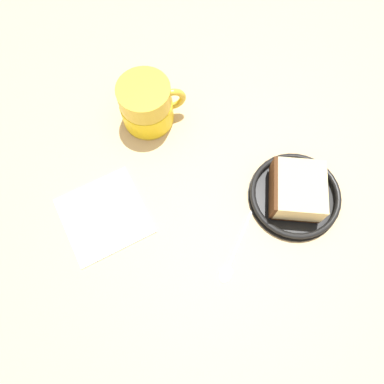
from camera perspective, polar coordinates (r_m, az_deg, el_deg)
ground_plane at (r=65.08cm, az=4.51°, el=2.24°), size 155.58×155.58×3.94cm
small_plate at (r=62.99cm, az=15.91°, el=-0.53°), size 15.52×15.52×1.82cm
cake_slice at (r=60.73cm, az=16.26°, el=0.29°), size 12.12×12.26×4.95cm
tea_mug at (r=65.33cm, az=-7.11°, el=13.31°), size 9.27×10.86×9.12cm
teaspoon at (r=58.68cm, az=6.32°, el=-10.50°), size 5.35×13.51×0.80cm
folded_napkin at (r=61.85cm, az=-13.69°, el=-3.60°), size 16.86×16.98×0.60cm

